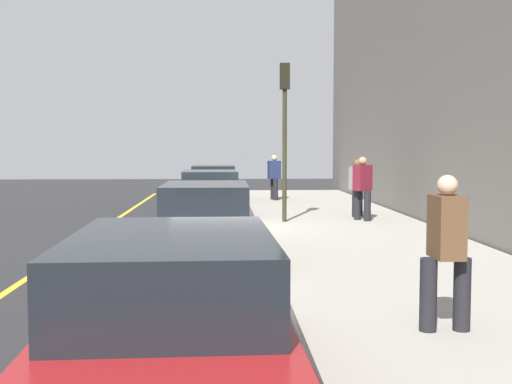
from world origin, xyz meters
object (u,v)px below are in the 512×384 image
parked_car_green (210,196)px  traffic_light_pole (285,115)px  parked_car_white (206,222)px  pedestrian_navy_coat (274,176)px  pedestrian_grey_coat (358,186)px  pedestrian_burgundy_coat (362,187)px  rolling_suitcase (275,192)px  pedestrian_brown_coat (446,248)px  parked_car_silver (214,185)px  parked_car_red (174,320)px

parked_car_green → traffic_light_pole: traffic_light_pole is taller
parked_car_white → parked_car_green: (6.73, 0.09, -0.00)m
pedestrian_navy_coat → traffic_light_pole: traffic_light_pole is taller
pedestrian_grey_coat → traffic_light_pole: 3.31m
pedestrian_grey_coat → pedestrian_burgundy_coat: bearing=175.6°
rolling_suitcase → pedestrian_navy_coat: bearing=172.0°
parked_car_white → pedestrian_brown_coat: (-5.45, -2.84, 0.33)m
parked_car_silver → pedestrian_navy_coat: pedestrian_navy_coat is taller
traffic_light_pole → parked_car_silver: bearing=16.4°
parked_car_green → pedestrian_grey_coat: size_ratio=2.49×
parked_car_white → pedestrian_burgundy_coat: pedestrian_burgundy_coat is taller
parked_car_silver → pedestrian_grey_coat: pedestrian_grey_coat is taller
parked_car_silver → rolling_suitcase: bearing=-75.2°
rolling_suitcase → pedestrian_burgundy_coat: bearing=-165.9°
parked_car_silver → traffic_light_pole: size_ratio=0.97×
parked_car_green → pedestrian_burgundy_coat: pedestrian_burgundy_coat is taller
parked_car_silver → pedestrian_brown_coat: pedestrian_brown_coat is taller
parked_car_silver → parked_car_green: bearing=179.8°
parked_car_silver → pedestrian_brown_coat: bearing=-170.7°
pedestrian_brown_coat → parked_car_silver: bearing=9.3°
parked_car_white → traffic_light_pole: (5.13, -2.01, 2.33)m
parked_car_red → rolling_suitcase: 20.07m
parked_car_red → rolling_suitcase: (19.93, -2.40, -0.31)m
parked_car_green → parked_car_silver: (5.47, -0.02, 0.00)m
pedestrian_burgundy_coat → parked_car_white: bearing=141.5°
pedestrian_grey_coat → parked_car_white: bearing=145.9°
pedestrian_burgundy_coat → traffic_light_pole: 2.98m
pedestrian_brown_coat → pedestrian_burgundy_coat: bearing=-7.4°
parked_car_red → pedestrian_grey_coat: 14.16m
parked_car_red → traffic_light_pole: traffic_light_pole is taller
pedestrian_grey_coat → rolling_suitcase: bearing=16.9°
parked_car_green → pedestrian_grey_coat: (-0.36, -4.40, 0.30)m
parked_car_white → pedestrian_grey_coat: 7.70m
pedestrian_burgundy_coat → rolling_suitcase: bearing=14.1°
pedestrian_brown_coat → parked_car_red: bearing=119.5°
pedestrian_grey_coat → traffic_light_pole: traffic_light_pole is taller
parked_car_green → rolling_suitcase: (6.10, -2.44, -0.31)m
parked_car_green → pedestrian_burgundy_coat: 4.56m
pedestrian_navy_coat → parked_car_white: bearing=169.6°
parked_car_silver → pedestrian_navy_coat: size_ratio=2.39×
pedestrian_navy_coat → rolling_suitcase: 0.74m
parked_car_red → parked_car_white: bearing=-0.4°
parked_car_red → pedestrian_brown_coat: 3.34m
parked_car_green → pedestrian_navy_coat: pedestrian_navy_coat is taller
pedestrian_burgundy_coat → pedestrian_grey_coat: pedestrian_burgundy_coat is taller
parked_car_green → pedestrian_burgundy_coat: bearing=-108.1°
parked_car_white → pedestrian_brown_coat: size_ratio=2.70×
parked_car_red → pedestrian_grey_coat: size_ratio=2.84×
pedestrian_burgundy_coat → traffic_light_pole: (-0.19, 2.22, 1.98)m
parked_car_green → pedestrian_navy_coat: (5.73, -2.38, 0.33)m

